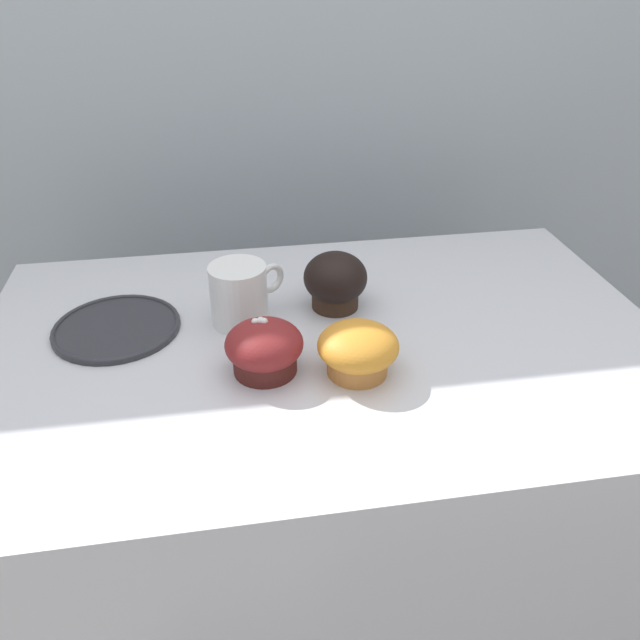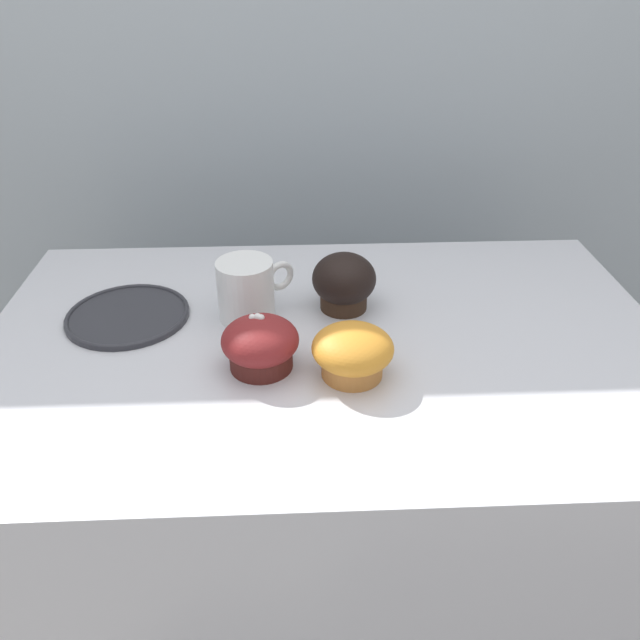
{
  "view_description": "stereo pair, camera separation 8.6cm",
  "coord_description": "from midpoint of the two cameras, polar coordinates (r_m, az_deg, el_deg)",
  "views": [
    {
      "loc": [
        -0.13,
        -0.74,
        1.41
      ],
      "look_at": [
        -0.01,
        -0.02,
        0.96
      ],
      "focal_mm": 35.0,
      "sensor_mm": 36.0,
      "label": 1
    },
    {
      "loc": [
        -0.04,
        -0.75,
        1.41
      ],
      "look_at": [
        -0.01,
        -0.02,
        0.96
      ],
      "focal_mm": 35.0,
      "sensor_mm": 36.0,
      "label": 2
    }
  ],
  "objects": [
    {
      "name": "wall_back",
      "position": [
        1.45,
        1.02,
        10.93
      ],
      "size": [
        3.2,
        0.1,
        1.8
      ],
      "primitive_type": "cube",
      "color": "#A8B2B7",
      "rests_on": "ground"
    },
    {
      "name": "display_counter",
      "position": [
        1.22,
        2.61,
        -20.03
      ],
      "size": [
        1.0,
        0.64,
        0.92
      ],
      "primitive_type": "cube",
      "color": "silver",
      "rests_on": "ground"
    },
    {
      "name": "muffin_front_center",
      "position": [
        0.83,
        -2.52,
        -2.34
      ],
      "size": [
        0.1,
        0.1,
        0.08
      ],
      "color": "#4F1D18",
      "rests_on": "display_counter"
    },
    {
      "name": "muffin_back_left",
      "position": [
        0.81,
        6.02,
        -3.03
      ],
      "size": [
        0.11,
        0.11,
        0.07
      ],
      "color": "#C67C39",
      "rests_on": "display_counter"
    },
    {
      "name": "muffin_back_right",
      "position": [
        0.96,
        4.78,
        3.37
      ],
      "size": [
        0.1,
        0.1,
        0.09
      ],
      "color": "#352418",
      "rests_on": "display_counter"
    },
    {
      "name": "coffee_cup",
      "position": [
        0.93,
        -4.09,
        2.82
      ],
      "size": [
        0.12,
        0.09,
        0.09
      ],
      "color": "white",
      "rests_on": "display_counter"
    },
    {
      "name": "serving_plate",
      "position": [
        0.98,
        -14.81,
        0.37
      ],
      "size": [
        0.19,
        0.19,
        0.01
      ],
      "color": "#2D2D33",
      "rests_on": "display_counter"
    }
  ]
}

